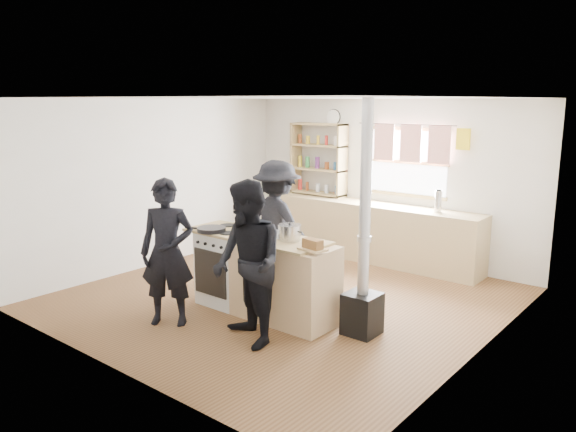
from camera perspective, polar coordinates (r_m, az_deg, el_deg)
The scene contains 14 objects.
ground at distance 7.23m, azimuth -0.31°, elevation -8.34°, with size 5.00×5.00×0.01m, color brown.
back_counter at distance 8.86m, azimuth 8.84°, elevation -1.65°, with size 3.40×0.55×0.90m, color tan.
shelving_unit at distance 9.43m, azimuth 3.09°, elevation 5.83°, with size 1.00×0.28×1.20m.
thermos at distance 8.29m, azimuth 15.01°, elevation 1.45°, with size 0.10×0.10×0.31m, color silver.
cooking_island at distance 6.60m, azimuth -2.38°, elevation -6.03°, with size 1.97×0.64×0.93m.
skillet_greens at distance 6.78m, azimuth -7.79°, elevation -1.33°, with size 0.44×0.44×0.05m.
roast_tray at distance 6.47m, azimuth -2.34°, elevation -1.77°, with size 0.42×0.32×0.07m.
stockpot_stove at distance 6.84m, azimuth -4.34°, elevation -0.62°, with size 0.25×0.25×0.20m.
stockpot_counter at distance 6.29m, azimuth 0.17°, elevation -1.68°, with size 0.26×0.26×0.20m.
bread_board at distance 5.89m, azimuth 2.52°, elevation -3.01°, with size 0.31×0.24×0.12m.
flue_heater at distance 6.01m, azimuth 7.65°, elevation -5.97°, with size 0.35×0.35×2.50m.
person_near_left at distance 6.34m, azimuth -12.16°, elevation -3.65°, with size 0.60×0.39×1.65m, color black.
person_near_right at distance 5.69m, azimuth -4.11°, elevation -4.89°, with size 0.83×0.65×1.70m, color black.
person_far at distance 7.48m, azimuth -1.11°, elevation -0.83°, with size 1.10×0.63×1.71m, color black.
Camera 1 is at (4.32, -5.25, 2.47)m, focal length 35.00 mm.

